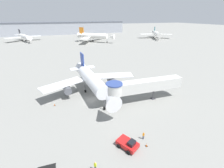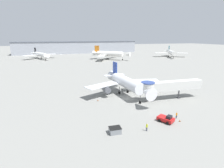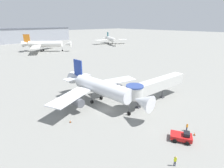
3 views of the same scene
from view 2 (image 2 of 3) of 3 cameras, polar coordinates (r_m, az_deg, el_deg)
ground_plane at (r=56.76m, az=4.66°, el=-4.67°), size 800.00×800.00×0.00m
main_airplane at (r=59.05m, az=4.54°, el=0.46°), size 28.01×26.57×10.12m
jet_bridge at (r=57.12m, az=17.75°, el=-0.58°), size 20.72×4.64×6.11m
pushback_tug_red at (r=43.23m, az=17.24°, el=-10.78°), size 3.61×4.21×1.78m
service_container_gray at (r=37.05m, az=0.99°, el=-14.87°), size 2.58×2.04×1.28m
traffic_cone_apron_front at (r=44.59m, az=21.27°, el=-11.03°), size 0.37×0.37×0.62m
traffic_cone_port_wing at (r=54.37m, az=-4.62°, el=-5.24°), size 0.38×0.38×0.63m
traffic_cone_starboard_wing at (r=63.13m, az=14.35°, el=-2.71°), size 0.45×0.45×0.74m
ground_crew_marshaller at (r=45.67m, az=20.33°, el=-9.43°), size 0.36×0.30×1.61m
ground_crew_wing_walker at (r=38.30m, az=11.29°, el=-13.50°), size 0.38×0.37×1.75m
background_jet_black_tail at (r=171.24m, az=-22.42°, el=8.97°), size 28.52×31.59×9.54m
background_jet_orange_tail at (r=153.20m, az=-0.88°, el=9.85°), size 29.25×29.18×11.82m
background_jet_teal_tail at (r=183.43m, az=18.74°, el=9.75°), size 30.04×32.96×10.37m
terminal_building at (r=226.47m, az=-11.14°, el=11.77°), size 144.06×28.14×14.16m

